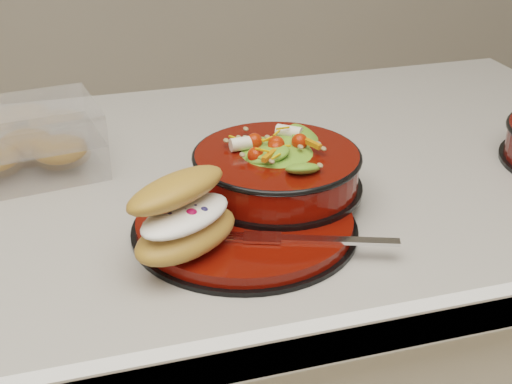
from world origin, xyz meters
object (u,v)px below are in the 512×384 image
object	(u,v)px
dinner_plate	(246,224)
fork	(315,240)
salad_bowl	(277,164)
croissant	(184,215)
pastry_box	(25,143)

from	to	relation	value
dinner_plate	fork	size ratio (longest dim) A/B	1.59
salad_bowl	fork	bearing A→B (deg)	-89.00
croissant	fork	distance (m)	0.15
pastry_box	dinner_plate	bearing A→B (deg)	-52.79
salad_bowl	fork	world-z (taller)	salad_bowl
dinner_plate	pastry_box	xyz separation A→B (m)	(-0.25, 0.24, 0.03)
dinner_plate	pastry_box	world-z (taller)	pastry_box
dinner_plate	pastry_box	distance (m)	0.35
croissant	pastry_box	distance (m)	0.33
salad_bowl	pastry_box	world-z (taller)	salad_bowl
salad_bowl	croissant	xyz separation A→B (m)	(-0.14, -0.11, 0.01)
salad_bowl	croissant	size ratio (longest dim) A/B	1.42
fork	salad_bowl	bearing A→B (deg)	20.94
dinner_plate	fork	world-z (taller)	fork
croissant	fork	size ratio (longest dim) A/B	0.90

